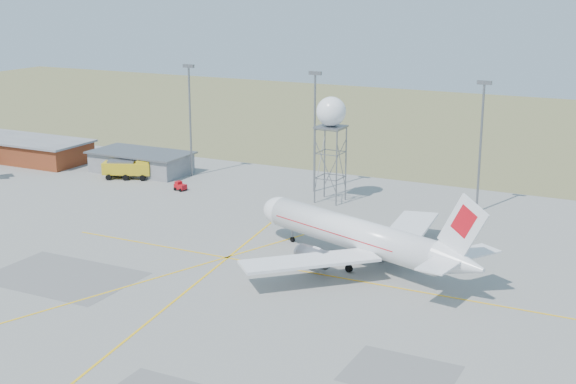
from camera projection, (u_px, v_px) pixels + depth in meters
The scene contains 11 objects.
ground at pixel (115, 361), 76.13m from camera, with size 400.00×400.00×0.00m, color gray.
grass_strip at pixel (479, 127), 196.82m from camera, with size 400.00×120.00×0.03m, color olive.
building_orange at pixel (15, 148), 161.82m from camera, with size 33.00×12.00×4.30m.
building_grey at pixel (141, 162), 150.48m from camera, with size 19.00×10.00×3.90m.
mast_a at pixel (190, 111), 145.24m from camera, with size 2.20×0.50×20.50m.
mast_b at pixel (315, 122), 134.31m from camera, with size 2.20×0.50×20.50m.
mast_c at pixel (481, 136), 122.07m from camera, with size 2.20×0.50×20.50m.
airliner_main at pixel (357, 235), 101.39m from camera, with size 35.29×33.18×12.38m.
radar_tower at pixel (331, 143), 128.69m from camera, with size 4.75×4.75×17.21m.
fire_truck at pixel (129, 170), 145.74m from camera, with size 9.24×6.07×3.51m.
baggage_tug at pixel (180, 187), 137.83m from camera, with size 2.22×1.93×1.56m.
Camera 1 is at (46.09, -54.51, 35.09)m, focal length 50.00 mm.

